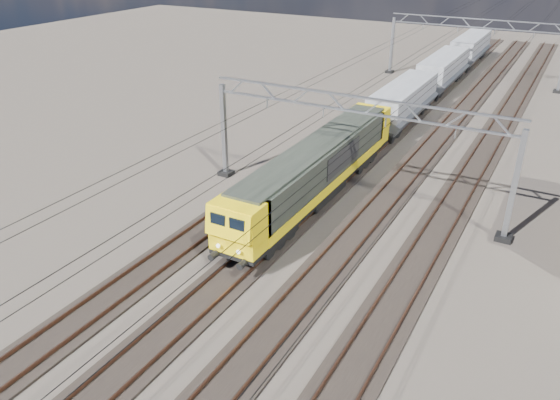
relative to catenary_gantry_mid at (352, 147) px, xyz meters
The scene contains 12 objects.
ground 5.59m from the catenary_gantry_mid, 90.00° to the right, with size 160.00×160.00×0.00m, color black.
track_outer_west 8.17m from the catenary_gantry_mid, 146.31° to the right, with size 2.60×140.00×0.30m.
track_loco 5.89m from the catenary_gantry_mid, 116.57° to the right, with size 2.60×140.00×0.30m.
track_inner_east 5.89m from the catenary_gantry_mid, 63.43° to the right, with size 2.60×140.00×0.30m.
track_outer_east 8.17m from the catenary_gantry_mid, 33.69° to the right, with size 2.60×140.00×0.30m.
catenary_gantry_mid is the anchor object (origin of this frame).
catenary_gantry_far 36.00m from the catenary_gantry_mid, 90.00° to the left, with size 19.90×0.90×7.11m.
overhead_wires 4.40m from the catenary_gantry_mid, 90.00° to the left, with size 12.03×140.00×0.53m.
locomotive 2.61m from the catenary_gantry_mid, 163.80° to the right, with size 2.76×21.10×3.62m.
hopper_wagon_lead 17.31m from the catenary_gantry_mid, 96.67° to the left, with size 3.38×13.00×3.25m.
hopper_wagon_mid 31.42m from the catenary_gantry_mid, 93.66° to the left, with size 3.38×13.00×3.25m.
hopper_wagon_third 45.59m from the catenary_gantry_mid, 92.52° to the left, with size 3.38×13.00×3.25m.
Camera 1 is at (11.40, -25.65, 15.82)m, focal length 35.00 mm.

